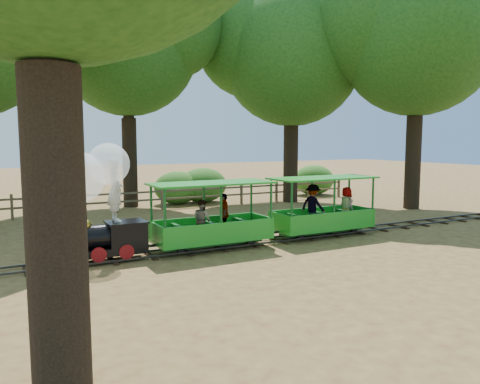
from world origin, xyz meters
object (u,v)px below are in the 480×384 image
locomotive (89,195)px  carriage_rear (323,211)px  carriage_front (213,223)px  fence (183,195)px

locomotive → carriage_rear: size_ratio=0.89×
carriage_front → fence: bearing=74.7°
locomotive → carriage_front: locomotive is taller
carriage_rear → fence: 8.18m
carriage_rear → fence: size_ratio=0.19×
locomotive → carriage_rear: locomotive is taller
carriage_front → locomotive: bearing=178.6°
carriage_rear → locomotive: bearing=179.4°
carriage_front → carriage_rear: 3.88m
locomotive → fence: locomotive is taller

